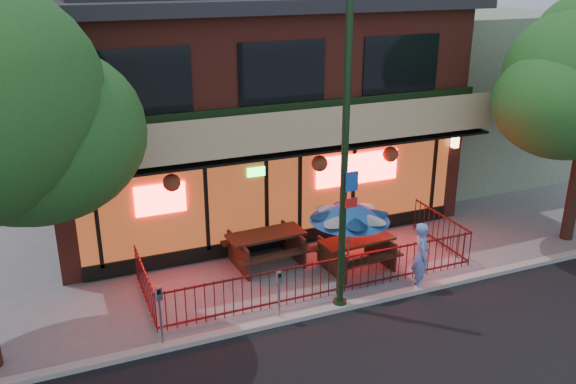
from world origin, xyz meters
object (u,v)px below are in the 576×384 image
at_px(patio_umbrella, 350,210).
at_px(parking_meter_near, 279,288).
at_px(picnic_table_left, 266,244).
at_px(street_light, 344,182).
at_px(picnic_table_right, 357,249).
at_px(pedestrian, 421,256).
at_px(parking_meter_far, 160,307).

xyz_separation_m(patio_umbrella, parking_meter_near, (-2.32, -1.10, -1.09)).
xyz_separation_m(picnic_table_left, parking_meter_near, (-0.74, -2.80, 0.27)).
height_order(street_light, picnic_table_right, street_light).
height_order(picnic_table_left, pedestrian, pedestrian).
relative_size(street_light, parking_meter_far, 4.83).
bearing_deg(parking_meter_near, patio_umbrella, 25.34).
xyz_separation_m(street_light, picnic_table_left, (-0.80, 2.80, -2.57)).
bearing_deg(street_light, picnic_table_right, 51.06).
bearing_deg(patio_umbrella, picnic_table_right, 44.67).
bearing_deg(picnic_table_right, street_light, -128.94).
distance_m(street_light, picnic_table_left, 3.89).
height_order(picnic_table_right, patio_umbrella, patio_umbrella).
distance_m(street_light, parking_meter_near, 2.77).
height_order(patio_umbrella, pedestrian, patio_umbrella).
xyz_separation_m(picnic_table_right, pedestrian, (0.93, -1.57, 0.33)).
distance_m(patio_umbrella, pedestrian, 2.10).
bearing_deg(picnic_table_right, patio_umbrella, -135.33).
distance_m(picnic_table_left, parking_meter_far, 4.42).
xyz_separation_m(patio_umbrella, pedestrian, (1.48, -1.03, -1.06)).
relative_size(patio_umbrella, parking_meter_far, 1.57).
bearing_deg(pedestrian, parking_meter_near, 115.48).
bearing_deg(pedestrian, parking_meter_far, 115.05).
bearing_deg(parking_meter_near, picnic_table_right, 29.78).
relative_size(picnic_table_left, patio_umbrella, 0.94).
height_order(pedestrian, parking_meter_far, pedestrian).
bearing_deg(parking_meter_near, pedestrian, 1.06).
xyz_separation_m(street_light, parking_meter_near, (-1.54, 0.00, -2.30)).
distance_m(picnic_table_right, parking_meter_far, 5.79).
height_order(street_light, patio_umbrella, street_light).
height_order(picnic_table_left, parking_meter_near, parking_meter_near).
xyz_separation_m(picnic_table_left, pedestrian, (3.07, -2.73, 0.30)).
distance_m(patio_umbrella, parking_meter_near, 2.79).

